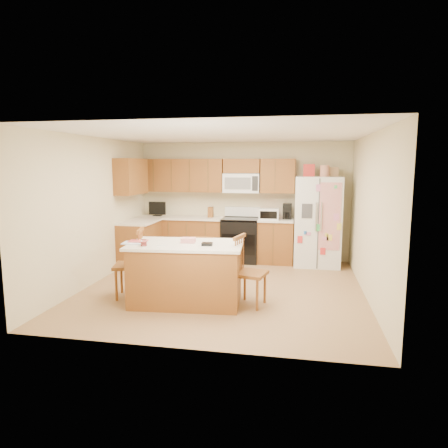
% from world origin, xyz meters
% --- Properties ---
extents(ground, '(4.50, 4.50, 0.00)m').
position_xyz_m(ground, '(0.00, 0.00, 0.00)').
color(ground, '#9D714B').
rests_on(ground, ground).
extents(room_shell, '(4.60, 4.60, 2.52)m').
position_xyz_m(room_shell, '(0.00, 0.00, 1.44)').
color(room_shell, beige).
rests_on(room_shell, ground).
extents(cabinetry, '(3.36, 1.56, 2.15)m').
position_xyz_m(cabinetry, '(-0.98, 1.79, 0.91)').
color(cabinetry, brown).
rests_on(cabinetry, ground).
extents(stove, '(0.76, 0.65, 1.13)m').
position_xyz_m(stove, '(0.00, 1.94, 0.47)').
color(stove, black).
rests_on(stove, ground).
extents(refrigerator, '(0.90, 0.79, 2.04)m').
position_xyz_m(refrigerator, '(1.57, 1.87, 0.92)').
color(refrigerator, white).
rests_on(refrigerator, ground).
extents(island, '(1.77, 1.09, 0.99)m').
position_xyz_m(island, '(-0.41, -0.79, 0.45)').
color(island, brown).
rests_on(island, ground).
extents(windsor_chair_left, '(0.53, 0.55, 1.07)m').
position_xyz_m(windsor_chair_left, '(-1.32, -0.68, 0.50)').
color(windsor_chair_left, brown).
rests_on(windsor_chair_left, ground).
extents(windsor_chair_back, '(0.42, 0.41, 0.91)m').
position_xyz_m(windsor_chair_back, '(-0.30, -0.17, 0.43)').
color(windsor_chair_back, brown).
rests_on(windsor_chair_back, ground).
extents(windsor_chair_right, '(0.51, 0.52, 1.02)m').
position_xyz_m(windsor_chair_right, '(0.51, -0.71, 0.48)').
color(windsor_chair_right, brown).
rests_on(windsor_chair_right, ground).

